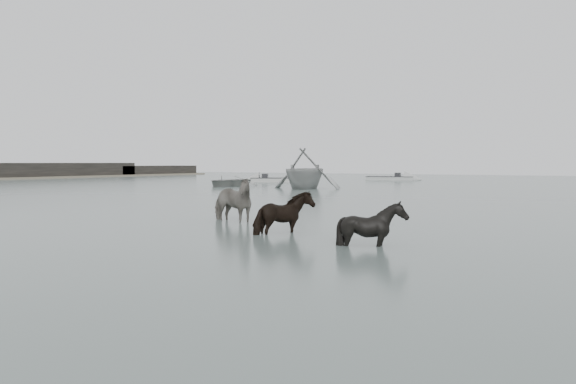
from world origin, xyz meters
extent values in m
plane|color=#4F5E5A|center=(0.00, 0.00, 0.00)|extent=(140.00, 140.00, 0.00)
imported|color=black|center=(-3.46, 1.85, 0.77)|extent=(1.94, 1.16, 1.53)
imported|color=black|center=(-0.67, 0.32, 0.65)|extent=(1.13, 1.31, 1.29)
imported|color=black|center=(1.92, -0.44, 0.64)|extent=(1.42, 1.33, 1.29)
imported|color=#A7A8A3|center=(-18.63, 21.55, 0.46)|extent=(3.59, 4.75, 0.93)
imported|color=#9FA19F|center=(-11.88, 21.05, 1.41)|extent=(5.46, 6.06, 2.82)
cube|color=black|center=(-50.00, 28.00, 0.95)|extent=(4.50, 24.00, 1.50)
cube|color=black|center=(-50.00, 45.00, 0.75)|extent=(4.50, 14.00, 1.10)
camera|label=1|loc=(6.44, -11.21, 1.72)|focal=35.00mm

